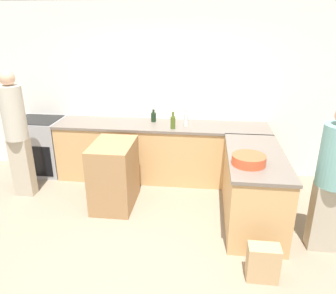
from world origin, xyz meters
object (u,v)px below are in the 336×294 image
object	(u,v)px
wine_bottle_dark	(154,117)
person_by_range	(16,130)
range_oven	(42,146)
paper_bag	(263,263)
vinegar_bottle_clear	(186,119)
olive_oil_bottle	(173,122)
mixing_bowl	(249,160)
island_table	(114,175)
person_at_peninsula	(333,176)

from	to	relation	value
wine_bottle_dark	person_by_range	distance (m)	2.00
range_oven	paper_bag	xyz separation A→B (m)	(3.33, -2.14, -0.27)
range_oven	vinegar_bottle_clear	distance (m)	2.47
range_oven	olive_oil_bottle	distance (m)	2.30
range_oven	olive_oil_bottle	bearing A→B (deg)	-4.91
olive_oil_bottle	vinegar_bottle_clear	size ratio (longest dim) A/B	0.93
mixing_bowl	olive_oil_bottle	distance (m)	1.55
mixing_bowl	paper_bag	world-z (taller)	mixing_bowl
island_table	paper_bag	bearing A→B (deg)	-33.92
range_oven	paper_bag	size ratio (longest dim) A/B	2.42
island_table	paper_bag	xyz separation A→B (m)	(1.83, -1.23, -0.26)
olive_oil_bottle	wine_bottle_dark	bearing A→B (deg)	136.69
person_by_range	range_oven	bearing A→B (deg)	97.36
island_table	mixing_bowl	xyz separation A→B (m)	(1.70, -0.48, 0.51)
range_oven	mixing_bowl	xyz separation A→B (m)	(3.20, -1.39, 0.51)
person_by_range	mixing_bowl	bearing A→B (deg)	-11.02
olive_oil_bottle	person_at_peninsula	size ratio (longest dim) A/B	0.15
island_table	mixing_bowl	bearing A→B (deg)	-15.76
island_table	person_at_peninsula	size ratio (longest dim) A/B	0.55
olive_oil_bottle	range_oven	bearing A→B (deg)	175.09
wine_bottle_dark	person_at_peninsula	xyz separation A→B (m)	(2.18, -1.69, -0.10)
range_oven	person_by_range	size ratio (longest dim) A/B	0.51
mixing_bowl	vinegar_bottle_clear	size ratio (longest dim) A/B	1.38
wine_bottle_dark	person_by_range	world-z (taller)	person_by_range
olive_oil_bottle	vinegar_bottle_clear	xyz separation A→B (m)	(0.18, 0.15, 0.01)
vinegar_bottle_clear	person_at_peninsula	xyz separation A→B (m)	(1.65, -1.51, -0.13)
range_oven	mixing_bowl	bearing A→B (deg)	-23.45
island_table	person_by_range	world-z (taller)	person_by_range
mixing_bowl	paper_bag	size ratio (longest dim) A/B	0.99
person_by_range	person_at_peninsula	distance (m)	4.03
vinegar_bottle_clear	wine_bottle_dark	distance (m)	0.56
person_at_peninsula	paper_bag	xyz separation A→B (m)	(-0.73, -0.58, -0.70)
range_oven	person_by_range	world-z (taller)	person_by_range
island_table	paper_bag	size ratio (longest dim) A/B	2.37
wine_bottle_dark	paper_bag	world-z (taller)	wine_bottle_dark
paper_bag	wine_bottle_dark	bearing A→B (deg)	122.44
vinegar_bottle_clear	person_by_range	distance (m)	2.43
vinegar_bottle_clear	island_table	bearing A→B (deg)	-136.43
island_table	olive_oil_bottle	distance (m)	1.17
wine_bottle_dark	range_oven	bearing A→B (deg)	-175.97
mixing_bowl	person_by_range	bearing A→B (deg)	168.98
island_table	olive_oil_bottle	bearing A→B (deg)	44.51
island_table	range_oven	bearing A→B (deg)	148.77
person_by_range	person_at_peninsula	size ratio (longest dim) A/B	1.10
range_oven	paper_bag	bearing A→B (deg)	-32.73
mixing_bowl	wine_bottle_dark	size ratio (longest dim) A/B	1.94
person_by_range	vinegar_bottle_clear	bearing A→B (deg)	17.89
olive_oil_bottle	person_by_range	bearing A→B (deg)	-164.38
wine_bottle_dark	person_at_peninsula	world-z (taller)	person_at_peninsula
mixing_bowl	person_at_peninsula	size ratio (longest dim) A/B	0.23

